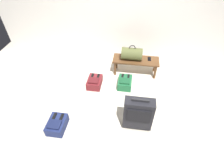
% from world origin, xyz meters
% --- Properties ---
extents(ground_plane, '(6.60, 6.60, 0.00)m').
position_xyz_m(ground_plane, '(0.00, 0.00, 0.00)').
color(ground_plane, beige).
extents(bench, '(1.00, 0.36, 0.37)m').
position_xyz_m(bench, '(0.35, 0.96, 0.32)').
color(bench, brown).
rests_on(bench, ground).
extents(duffel_bag_olive, '(0.44, 0.26, 0.34)m').
position_xyz_m(duffel_bag_olive, '(0.25, 0.96, 0.50)').
color(duffel_bag_olive, '#51562D').
rests_on(duffel_bag_olive, bench).
extents(cell_phone, '(0.07, 0.14, 0.01)m').
position_xyz_m(cell_phone, '(0.64, 1.01, 0.38)').
color(cell_phone, black).
rests_on(cell_phone, bench).
extents(suitcase_upright_charcoal, '(0.46, 0.21, 0.67)m').
position_xyz_m(suitcase_upright_charcoal, '(0.45, -0.50, 0.35)').
color(suitcase_upright_charcoal, black).
rests_on(suitcase_upright_charcoal, ground).
extents(backpack_maroon, '(0.28, 0.38, 0.21)m').
position_xyz_m(backpack_maroon, '(-0.47, 0.40, 0.09)').
color(backpack_maroon, maroon).
rests_on(backpack_maroon, ground).
extents(backpack_navy, '(0.28, 0.38, 0.21)m').
position_xyz_m(backpack_navy, '(-0.86, -0.72, 0.09)').
color(backpack_navy, navy).
rests_on(backpack_navy, ground).
extents(backpack_green, '(0.28, 0.38, 0.21)m').
position_xyz_m(backpack_green, '(0.17, 0.48, 0.09)').
color(backpack_green, '#1E6038').
rests_on(backpack_green, ground).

